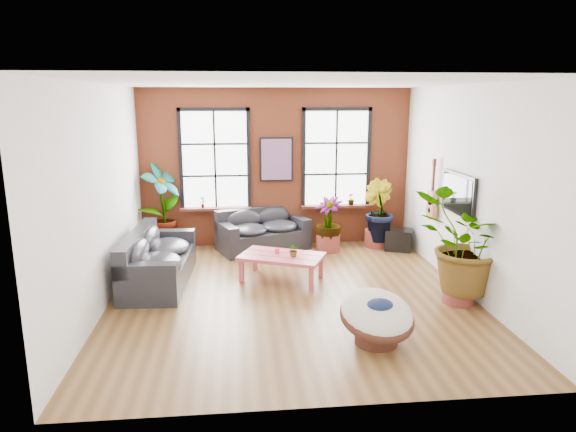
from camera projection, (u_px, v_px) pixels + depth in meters
name	position (u px, v px, depth m)	size (l,w,h in m)	color
room	(291.00, 193.00, 8.45)	(6.04, 6.54, 3.54)	brown
sofa_back	(262.00, 231.00, 11.33)	(2.15, 1.58, 0.89)	#212128
sofa_left	(156.00, 260.00, 9.22)	(1.12, 2.43, 0.94)	#212128
coffee_table	(282.00, 258.00, 9.38)	(1.70, 1.37, 0.57)	#B6414F
papasan_chair	(377.00, 316.00, 6.92)	(1.20, 1.21, 0.76)	#4D271B
poster	(276.00, 159.00, 11.35)	(0.74, 0.06, 0.98)	black
tv_wall_unit	(450.00, 197.00, 9.22)	(0.13, 1.86, 1.20)	black
media_box	(399.00, 240.00, 11.29)	(0.69, 0.63, 0.46)	black
pot_back_left	(165.00, 241.00, 11.29)	(0.65, 0.65, 0.42)	maroon
pot_back_right	(377.00, 238.00, 11.57)	(0.61, 0.61, 0.39)	maroon
pot_right_wall	(459.00, 291.00, 8.37)	(0.65, 0.65, 0.38)	maroon
pot_mid	(328.00, 242.00, 11.22)	(0.62, 0.62, 0.38)	maroon
floor_plant_back_left	(163.00, 204.00, 11.10)	(0.94, 0.63, 1.78)	#234C14
floor_plant_back_right	(378.00, 210.00, 11.40)	(0.75, 0.61, 1.37)	#234C14
floor_plant_right_wall	(465.00, 244.00, 8.16)	(1.51, 1.31, 1.67)	#234C14
floor_plant_mid	(329.00, 221.00, 11.11)	(0.59, 0.59, 1.06)	#234C14
table_plant	(294.00, 250.00, 9.25)	(0.22, 0.19, 0.25)	#234C14
sill_plant_left	(202.00, 202.00, 11.34)	(0.14, 0.10, 0.27)	#234C14
sill_plant_right	(351.00, 199.00, 11.67)	(0.15, 0.15, 0.27)	#234C14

